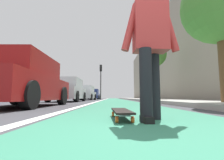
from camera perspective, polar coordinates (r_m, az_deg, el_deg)
The scene contains 14 objects.
ground_plane at distance 10.79m, azimuth 1.89°, elevation -7.48°, with size 80.00×80.00×0.00m, color #38383D.
bike_lane_paint at distance 24.78m, azimuth 0.78°, elevation -6.67°, with size 56.00×2.33×0.00m, color #2D7256.
lane_stripe_white at distance 20.80m, azimuth -2.71°, elevation -6.78°, with size 52.00×0.16×0.01m, color silver.
sidewalk_curb at distance 19.14m, azimuth 11.12°, elevation -6.55°, with size 52.00×3.20×0.14m, color #9E9B93.
building_facade at distance 24.11m, azimuth 15.31°, elevation 5.29°, with size 40.00×1.20×9.84m, color gray.
skateboard at distance 2.10m, azimuth 3.24°, elevation -10.87°, with size 0.85×0.25×0.11m.
skater_person at distance 2.10m, azimuth 13.02°, elevation 12.60°, with size 0.47×0.72×1.64m.
parked_car_near at distance 5.61m, azimuth -28.81°, elevation -0.73°, with size 4.02×1.94×1.49m.
parked_car_mid at distance 11.20m, azimuth -14.99°, elevation -3.55°, with size 4.22×1.89×1.49m.
parked_car_far at distance 17.74m, azimuth -9.19°, elevation -4.55°, with size 4.21×2.00×1.48m.
parked_car_end at distance 24.41m, azimuth -6.63°, elevation -5.01°, with size 4.21×1.96×1.47m.
traffic_light at distance 20.22m, azimuth -3.90°, elevation 1.56°, with size 0.33×0.28×4.26m.
street_tree_near at distance 6.38m, azimuth 33.34°, elevation 20.41°, with size 2.29×2.29×4.18m.
street_tree_mid at distance 13.38m, azimuth 14.32°, elevation 8.26°, with size 1.91×1.91×4.55m.
Camera 1 is at (-0.78, 0.37, 0.27)m, focal length 26.44 mm.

